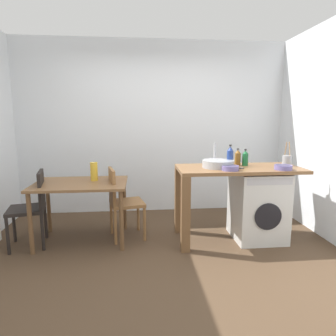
# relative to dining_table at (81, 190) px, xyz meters

# --- Properties ---
(ground_plane) EXTENTS (5.46, 5.46, 0.00)m
(ground_plane) POSITION_rel_dining_table_xyz_m (0.94, -0.57, -0.64)
(ground_plane) COLOR #4C3826
(wall_back) EXTENTS (4.60, 0.10, 2.70)m
(wall_back) POSITION_rel_dining_table_xyz_m (0.94, 1.18, 0.71)
(wall_back) COLOR silver
(wall_back) RESTS_ON ground_plane
(dining_table) EXTENTS (1.10, 0.76, 0.74)m
(dining_table) POSITION_rel_dining_table_xyz_m (0.00, 0.00, 0.00)
(dining_table) COLOR brown
(dining_table) RESTS_ON ground_plane
(chair_person_seat) EXTENTS (0.47, 0.47, 0.90)m
(chair_person_seat) POSITION_rel_dining_table_xyz_m (-0.55, -0.08, -0.14)
(chair_person_seat) COLOR black
(chair_person_seat) RESTS_ON ground_plane
(chair_opposite) EXTENTS (0.48, 0.48, 0.90)m
(chair_opposite) POSITION_rel_dining_table_xyz_m (0.48, 0.03, -0.14)
(chair_opposite) COLOR olive
(chair_opposite) RESTS_ON ground_plane
(kitchen_counter) EXTENTS (1.50, 0.68, 0.92)m
(kitchen_counter) POSITION_rel_dining_table_xyz_m (1.71, -0.13, 0.12)
(kitchen_counter) COLOR brown
(kitchen_counter) RESTS_ON ground_plane
(washing_machine) EXTENTS (0.60, 0.61, 0.86)m
(washing_machine) POSITION_rel_dining_table_xyz_m (2.18, -0.14, -0.21)
(washing_machine) COLOR silver
(washing_machine) RESTS_ON ground_plane
(sink_basin) EXTENTS (0.38, 0.38, 0.09)m
(sink_basin) POSITION_rel_dining_table_xyz_m (1.66, -0.13, 0.32)
(sink_basin) COLOR #9EA0A5
(sink_basin) RESTS_ON kitchen_counter
(tap) EXTENTS (0.02, 0.02, 0.28)m
(tap) POSITION_rel_dining_table_xyz_m (1.66, 0.05, 0.42)
(tap) COLOR #B2B2B7
(tap) RESTS_ON kitchen_counter
(bottle_tall_green) EXTENTS (0.08, 0.08, 0.27)m
(bottle_tall_green) POSITION_rel_dining_table_xyz_m (1.82, -0.08, 0.40)
(bottle_tall_green) COLOR navy
(bottle_tall_green) RESTS_ON kitchen_counter
(bottle_squat_brown) EXTENTS (0.07, 0.07, 0.22)m
(bottle_squat_brown) POSITION_rel_dining_table_xyz_m (1.95, 0.00, 0.37)
(bottle_squat_brown) COLOR brown
(bottle_squat_brown) RESTS_ON kitchen_counter
(bottle_clear_small) EXTENTS (0.07, 0.07, 0.21)m
(bottle_clear_small) POSITION_rel_dining_table_xyz_m (2.03, -0.03, 0.37)
(bottle_clear_small) COLOR #19592D
(bottle_clear_small) RESTS_ON kitchen_counter
(mixing_bowl) EXTENTS (0.20, 0.20, 0.05)m
(mixing_bowl) POSITION_rel_dining_table_xyz_m (1.75, -0.33, 0.31)
(mixing_bowl) COLOR slate
(mixing_bowl) RESTS_ON kitchen_counter
(utensil_crock) EXTENTS (0.11, 0.11, 0.30)m
(utensil_crock) POSITION_rel_dining_table_xyz_m (2.55, -0.08, 0.35)
(utensil_crock) COLOR gray
(utensil_crock) RESTS_ON kitchen_counter
(colander) EXTENTS (0.20, 0.20, 0.06)m
(colander) POSITION_rel_dining_table_xyz_m (2.37, -0.35, 0.31)
(colander) COLOR slate
(colander) RESTS_ON kitchen_counter
(vase) EXTENTS (0.09, 0.09, 0.23)m
(vase) POSITION_rel_dining_table_xyz_m (0.15, 0.10, 0.21)
(vase) COLOR gold
(vase) RESTS_ON dining_table
(scissors) EXTENTS (0.15, 0.06, 0.01)m
(scissors) POSITION_rel_dining_table_xyz_m (1.87, -0.23, 0.28)
(scissors) COLOR #B2B2B7
(scissors) RESTS_ON kitchen_counter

